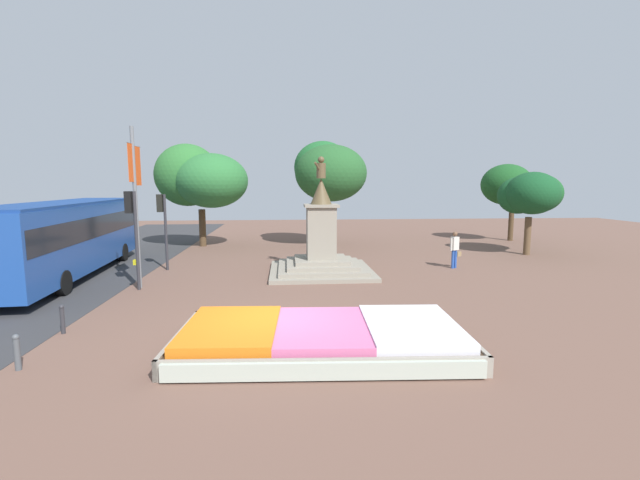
% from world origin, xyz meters
% --- Properties ---
extents(ground_plane, '(73.99, 73.99, 0.00)m').
position_xyz_m(ground_plane, '(0.00, 0.00, 0.00)').
color(ground_plane, brown).
extents(flower_planter, '(7.06, 3.86, 0.63)m').
position_xyz_m(flower_planter, '(1.17, -0.84, 0.29)').
color(flower_planter, '#38281C').
rests_on(flower_planter, ground_plane).
extents(statue_monument, '(4.51, 4.51, 5.14)m').
position_xyz_m(statue_monument, '(1.89, 8.13, 1.03)').
color(statue_monument, gray).
rests_on(statue_monument, ground_plane).
extents(traffic_light_mid_block, '(0.41, 0.29, 3.68)m').
position_xyz_m(traffic_light_mid_block, '(-5.30, 5.55, 2.54)').
color(traffic_light_mid_block, '#2D2D33').
rests_on(traffic_light_mid_block, ground_plane).
extents(traffic_light_far_corner, '(0.41, 0.30, 3.48)m').
position_xyz_m(traffic_light_far_corner, '(-5.25, 9.30, 2.45)').
color(traffic_light_far_corner, '#2D2D33').
rests_on(traffic_light_far_corner, ground_plane).
extents(banner_pole, '(0.14, 1.17, 6.05)m').
position_xyz_m(banner_pole, '(-5.26, 5.88, 3.33)').
color(banner_pole, slate).
rests_on(banner_pole, ground_plane).
extents(city_bus, '(3.25, 11.76, 3.20)m').
position_xyz_m(city_bus, '(-8.95, 8.03, 1.85)').
color(city_bus, '#1E4799').
rests_on(city_bus, ground_plane).
extents(pedestrian_with_handbag, '(0.67, 0.45, 1.74)m').
position_xyz_m(pedestrian_with_handbag, '(8.25, 8.65, 0.99)').
color(pedestrian_with_handbag, '#264CA5').
rests_on(pedestrian_with_handbag, ground_plane).
extents(kerb_bollard_mid_a, '(0.14, 0.14, 0.79)m').
position_xyz_m(kerb_bollard_mid_a, '(-5.39, -1.47, 0.42)').
color(kerb_bollard_mid_a, '#4C5156').
rests_on(kerb_bollard_mid_a, ground_plane).
extents(kerb_bollard_mid_b, '(0.12, 0.12, 0.79)m').
position_xyz_m(kerb_bollard_mid_b, '(-5.59, 0.80, 0.41)').
color(kerb_bollard_mid_b, '#2D2D33').
rests_on(kerb_bollard_mid_b, ground_plane).
extents(park_tree_far_left, '(4.52, 5.28, 6.71)m').
position_xyz_m(park_tree_far_left, '(3.00, 16.77, 4.76)').
color(park_tree_far_left, '#4C3823').
rests_on(park_tree_far_left, ground_plane).
extents(park_tree_behind_statue, '(3.35, 3.44, 5.31)m').
position_xyz_m(park_tree_behind_statue, '(15.47, 17.91, 3.89)').
color(park_tree_behind_statue, '#4C3823').
rests_on(park_tree_behind_statue, ground_plane).
extents(park_tree_far_right, '(3.56, 3.60, 4.61)m').
position_xyz_m(park_tree_far_right, '(14.01, 12.34, 3.40)').
color(park_tree_far_right, brown).
rests_on(park_tree_far_right, ground_plane).
extents(park_tree_street_side, '(5.81, 4.94, 6.44)m').
position_xyz_m(park_tree_street_side, '(-5.13, 16.79, 4.40)').
color(park_tree_street_side, '#4C3823').
rests_on(park_tree_street_side, ground_plane).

